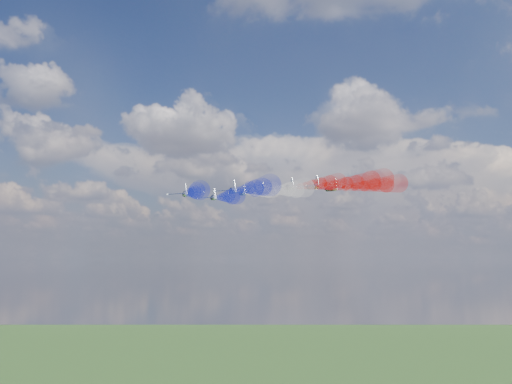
% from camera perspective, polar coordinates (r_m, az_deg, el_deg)
% --- Properties ---
extents(jet_lead, '(14.10, 14.95, 4.93)m').
position_cam_1_polar(jet_lead, '(172.80, -1.31, -0.13)').
color(jet_lead, black).
extents(trail_lead, '(23.97, 33.83, 7.60)m').
position_cam_1_polar(trail_lead, '(149.25, 0.14, 0.04)').
color(trail_lead, white).
extents(jet_inner_left, '(14.10, 14.95, 4.93)m').
position_cam_1_polar(jet_inner_left, '(160.08, -4.14, -0.57)').
color(jet_inner_left, black).
extents(trail_inner_left, '(23.97, 33.83, 7.60)m').
position_cam_1_polar(trail_inner_left, '(136.34, -3.05, -0.46)').
color(trail_inner_left, '#1822CD').
extents(jet_inner_right, '(14.10, 14.95, 4.93)m').
position_cam_1_polar(jet_inner_right, '(162.40, 3.23, 0.44)').
color(jet_inner_right, black).
extents(trail_inner_right, '(23.97, 33.83, 7.60)m').
position_cam_1_polar(trail_inner_right, '(139.29, 5.54, 0.72)').
color(trail_inner_right, red).
extents(jet_outer_left, '(14.10, 14.95, 4.93)m').
position_cam_1_polar(jet_outer_left, '(147.11, -6.87, -0.21)').
color(jet_outer_left, black).
extents(trail_outer_left, '(23.97, 33.83, 7.60)m').
position_cam_1_polar(trail_outer_left, '(123.26, -6.19, -0.02)').
color(trail_outer_left, '#1822CD').
extents(jet_center_third, '(14.10, 14.95, 4.93)m').
position_cam_1_polar(jet_center_third, '(148.67, 0.47, -0.02)').
color(jet_center_third, black).
extents(trail_center_third, '(23.97, 33.83, 7.60)m').
position_cam_1_polar(trail_center_third, '(125.28, 2.52, 0.20)').
color(trail_center_third, white).
extents(jet_outer_right, '(14.10, 14.95, 4.93)m').
position_cam_1_polar(jet_outer_right, '(155.41, 7.28, 0.30)').
color(jet_outer_right, black).
extents(trail_outer_right, '(23.97, 33.83, 7.60)m').
position_cam_1_polar(trail_outer_right, '(132.84, 10.41, 0.56)').
color(trail_outer_right, red).
extents(jet_rear_left, '(14.10, 14.95, 4.93)m').
position_cam_1_polar(jet_rear_left, '(135.29, -2.30, 0.10)').
color(jet_rear_left, black).
extents(trail_rear_left, '(23.97, 33.83, 7.60)m').
position_cam_1_polar(trail_rear_left, '(111.68, -0.57, 0.37)').
color(trail_rear_left, '#1822CD').
extents(jet_rear_right, '(14.10, 14.95, 4.93)m').
position_cam_1_polar(jet_rear_right, '(139.70, 5.53, 0.52)').
color(jet_rear_right, black).
extents(trail_rear_right, '(23.97, 33.83, 7.60)m').
position_cam_1_polar(trail_rear_right, '(116.91, 8.74, 0.86)').
color(trail_rear_right, red).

